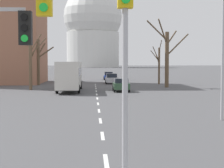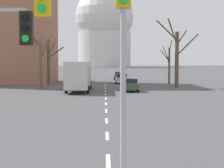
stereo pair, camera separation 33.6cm
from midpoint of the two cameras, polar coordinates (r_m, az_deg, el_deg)
The scene contains 23 objects.
lane_stripe_1 at distance 13.20m, azimuth -1.66°, elevation -11.68°, with size 0.16×2.00×0.01m, color silver.
lane_stripe_2 at distance 17.58m, azimuth -2.01°, elevation -7.88°, with size 0.16×2.00×0.01m, color silver.
lane_stripe_3 at distance 22.01m, azimuth -2.22°, elevation -5.61°, with size 0.16×2.00×0.01m, color silver.
lane_stripe_4 at distance 26.47m, azimuth -2.36°, elevation -4.10°, with size 0.16×2.00×0.01m, color silver.
lane_stripe_5 at distance 30.93m, azimuth -2.45°, elevation -3.02°, with size 0.16×2.00×0.01m, color silver.
lane_stripe_6 at distance 35.41m, azimuth -2.53°, elevation -2.22°, with size 0.16×2.00×0.01m, color silver.
lane_stripe_7 at distance 39.89m, azimuth -2.58°, elevation -1.59°, with size 0.16×2.00×0.01m, color silver.
lane_stripe_8 at distance 44.37m, azimuth -2.63°, elevation -1.10°, with size 0.16×2.00×0.01m, color silver.
lane_stripe_9 at distance 48.86m, azimuth -2.67°, elevation -0.69°, with size 0.16×2.00×0.01m, color silver.
lane_stripe_10 at distance 53.35m, azimuth -2.70°, elevation -0.35°, with size 0.16×2.00×0.01m, color silver.
lane_stripe_11 at distance 57.84m, azimuth -2.72°, elevation -0.07°, with size 0.16×2.00×0.01m, color silver.
traffic_signal_centre_tall at distance 8.98m, azimuth -3.16°, elevation 9.42°, with size 2.26×0.34×5.76m.
street_lamp_right at distance 22.85m, azimuth 15.37°, elevation 6.93°, with size 1.87×0.36×8.01m.
sedan_near_left at distance 67.53m, azimuth -6.05°, elevation 1.05°, with size 1.93×4.49×1.49m.
sedan_near_right at distance 73.61m, azimuth -0.67°, elevation 1.26°, with size 1.87×4.50×1.56m.
sedan_mid_centre at distance 43.76m, azimuth 1.17°, elevation -0.11°, with size 1.87×3.86×1.55m.
sedan_far_left at distance 59.70m, azimuth -0.22°, elevation 0.83°, with size 1.96×4.04×1.64m.
city_bus at distance 44.43m, azimuth -6.69°, elevation 1.53°, with size 2.66×10.80×3.48m.
bare_tree_left_near at distance 57.22m, azimuth -11.39°, elevation 3.54°, with size 4.42×3.03×7.12m.
bare_tree_right_near at distance 51.50m, azimuth 8.18°, elevation 4.35°, with size 5.80×2.72×9.12m.
bare_tree_left_far at distance 47.40m, azimuth -12.39°, elevation 3.15°, with size 2.14×1.74×7.00m.
bare_tree_right_far at distance 58.97m, azimuth 6.96°, elevation 3.10°, with size 1.68×4.15×6.82m.
capitol_dome at distance 257.19m, azimuth -2.98°, elevation 8.63°, with size 39.55×39.55×55.86m.
Camera 1 is at (-0.47, -4.55, 3.42)m, focal length 60.00 mm.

